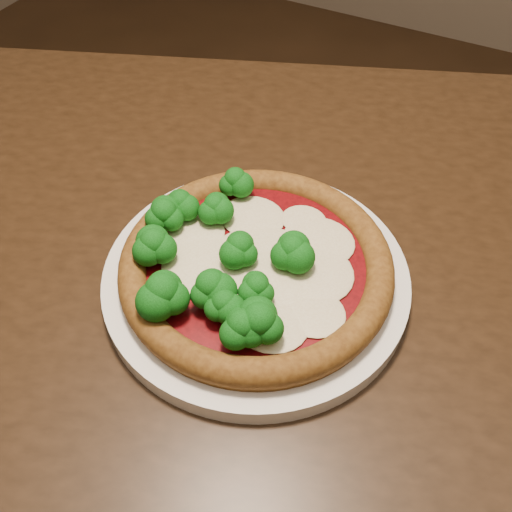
% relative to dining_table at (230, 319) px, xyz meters
% --- Properties ---
extents(floor, '(4.00, 4.00, 0.00)m').
position_rel_dining_table_xyz_m(floor, '(0.04, 0.05, -0.65)').
color(floor, black).
rests_on(floor, ground).
extents(dining_table, '(1.45, 1.18, 0.75)m').
position_rel_dining_table_xyz_m(dining_table, '(0.00, 0.00, 0.00)').
color(dining_table, black).
rests_on(dining_table, floor).
extents(plate, '(0.29, 0.29, 0.02)m').
position_rel_dining_table_xyz_m(plate, '(0.04, -0.01, 0.11)').
color(plate, white).
rests_on(plate, dining_table).
extents(pizza, '(0.25, 0.25, 0.06)m').
position_rel_dining_table_xyz_m(pizza, '(0.04, -0.02, 0.13)').
color(pizza, brown).
rests_on(pizza, plate).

